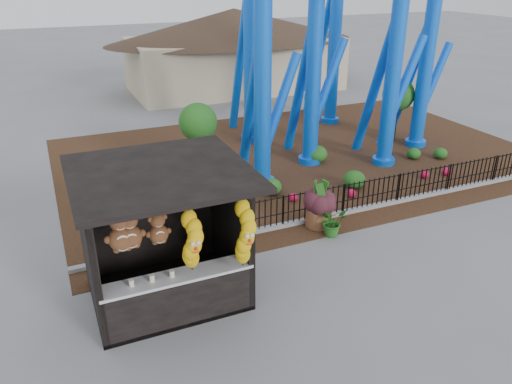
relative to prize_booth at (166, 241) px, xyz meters
name	(u,v)px	position (x,y,z in m)	size (l,w,h in m)	color
ground	(310,291)	(3.01, -0.91, -1.53)	(120.00, 120.00, 0.00)	slate
mulch_bed	(299,156)	(7.01, 7.09, -1.52)	(18.00, 12.00, 0.02)	#331E11
curb	(376,206)	(7.01, 2.09, -1.47)	(18.00, 0.18, 0.12)	gray
prize_booth	(166,241)	(0.00, 0.00, 0.00)	(3.50, 3.40, 3.12)	black
picket_fence	(401,188)	(7.91, 2.09, -1.03)	(12.20, 0.06, 1.00)	black
terracotta_planter	(319,215)	(4.79, 1.79, -1.20)	(0.75, 0.75, 0.65)	brown
planter_foliage	(320,195)	(4.79, 1.79, -0.56)	(0.70, 0.70, 0.64)	#37161E
potted_plant	(332,222)	(4.84, 1.16, -1.12)	(0.73, 0.64, 0.81)	#2C601C
landscaping	(343,167)	(7.53, 4.79, -1.24)	(7.97, 3.76, 0.65)	#1E5318
pavilion	(234,36)	(9.01, 19.09, 1.54)	(15.00, 15.00, 4.80)	#BFAD8C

